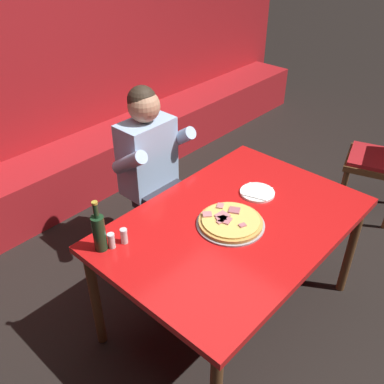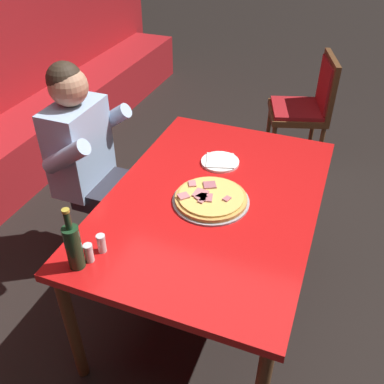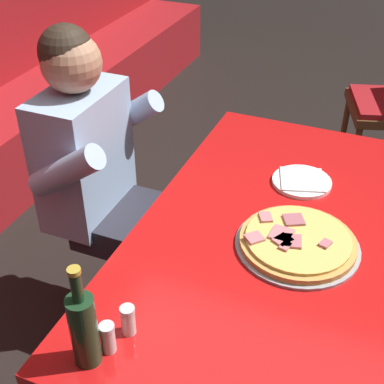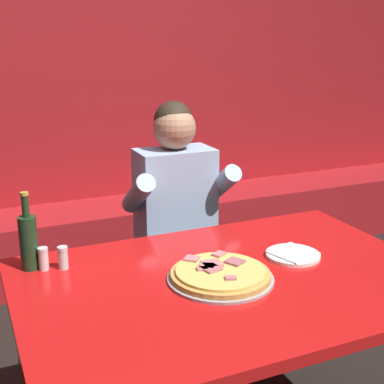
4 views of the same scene
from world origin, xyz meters
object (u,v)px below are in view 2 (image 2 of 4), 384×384
object	(u,v)px
dining_chair_side_aisle	(308,104)
main_dining_table	(213,208)
shaker_red_pepper_flakes	(89,254)
shaker_oregano	(102,244)
pizza	(211,199)
diner_seated_blue_shirt	(94,161)
plate_white_paper	(220,162)
beer_bottle	(73,246)

from	to	relation	value
dining_chair_side_aisle	main_dining_table	bearing A→B (deg)	172.21
shaker_red_pepper_flakes	shaker_oregano	bearing A→B (deg)	-15.54
dining_chair_side_aisle	pizza	bearing A→B (deg)	172.37
shaker_red_pepper_flakes	diner_seated_blue_shirt	distance (m)	0.86
main_dining_table	plate_white_paper	world-z (taller)	plate_white_paper
main_dining_table	shaker_red_pepper_flakes	world-z (taller)	shaker_red_pepper_flakes
pizza	shaker_red_pepper_flakes	world-z (taller)	shaker_red_pepper_flakes
main_dining_table	dining_chair_side_aisle	bearing A→B (deg)	-7.79
plate_white_paper	shaker_oregano	distance (m)	0.87
shaker_oregano	diner_seated_blue_shirt	bearing A→B (deg)	34.74
main_dining_table	shaker_oregano	distance (m)	0.62
diner_seated_blue_shirt	plate_white_paper	bearing A→B (deg)	-76.63
plate_white_paper	shaker_oregano	size ratio (longest dim) A/B	2.44
plate_white_paper	beer_bottle	world-z (taller)	beer_bottle
diner_seated_blue_shirt	dining_chair_side_aisle	world-z (taller)	diner_seated_blue_shirt
shaker_red_pepper_flakes	shaker_oregano	xyz separation A→B (m)	(0.07, -0.02, 0.00)
plate_white_paper	diner_seated_blue_shirt	size ratio (longest dim) A/B	0.16
main_dining_table	beer_bottle	bearing A→B (deg)	150.13
pizza	plate_white_paper	distance (m)	0.35
beer_bottle	dining_chair_side_aisle	world-z (taller)	beer_bottle
main_dining_table	shaker_red_pepper_flakes	xyz separation A→B (m)	(-0.59, 0.33, 0.11)
pizza	shaker_red_pepper_flakes	bearing A→B (deg)	148.90
shaker_oregano	diner_seated_blue_shirt	world-z (taller)	diner_seated_blue_shirt
shaker_red_pepper_flakes	plate_white_paper	bearing A→B (deg)	-16.59
main_dining_table	plate_white_paper	size ratio (longest dim) A/B	7.08
beer_bottle	shaker_oregano	size ratio (longest dim) A/B	3.40
shaker_oregano	dining_chair_side_aisle	bearing A→B (deg)	-13.84
main_dining_table	shaker_oregano	xyz separation A→B (m)	(-0.53, 0.32, 0.11)
diner_seated_blue_shirt	shaker_oregano	bearing A→B (deg)	-145.26
beer_bottle	shaker_red_pepper_flakes	distance (m)	0.09
shaker_oregano	dining_chair_side_aisle	distance (m)	2.30
pizza	main_dining_table	bearing A→B (deg)	-1.04
diner_seated_blue_shirt	dining_chair_side_aisle	bearing A→B (deg)	-32.89
dining_chair_side_aisle	shaker_red_pepper_flakes	bearing A→B (deg)	166.11
plate_white_paper	dining_chair_side_aisle	distance (m)	1.43
pizza	diner_seated_blue_shirt	bearing A→B (deg)	77.02
plate_white_paper	pizza	bearing A→B (deg)	-169.35
main_dining_table	plate_white_paper	bearing A→B (deg)	12.24
pizza	shaker_oregano	xyz separation A→B (m)	(-0.48, 0.31, 0.02)
dining_chair_side_aisle	diner_seated_blue_shirt	bearing A→B (deg)	147.11
shaker_red_pepper_flakes	shaker_oregano	size ratio (longest dim) A/B	1.00
shaker_red_pepper_flakes	dining_chair_side_aisle	size ratio (longest dim) A/B	0.09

